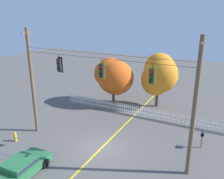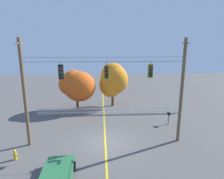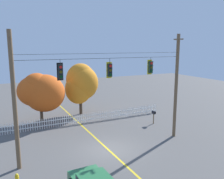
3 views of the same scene
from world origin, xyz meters
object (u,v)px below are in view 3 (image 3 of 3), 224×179
object	(u,v)px
autumn_maple_mid	(81,84)
roadside_mailbox	(154,113)
traffic_signal_southbound_primary	(150,67)
traffic_signal_northbound_primary	(60,72)
traffic_signal_northbound_secondary	(110,70)
autumn_maple_near_fence	(40,91)

from	to	relation	value
autumn_maple_mid	roadside_mailbox	bearing A→B (deg)	-50.35
traffic_signal_southbound_primary	autumn_maple_mid	distance (m)	11.06
traffic_signal_northbound_primary	traffic_signal_northbound_secondary	distance (m)	3.70
roadside_mailbox	traffic_signal_northbound_secondary	bearing A→B (deg)	-151.80
traffic_signal_northbound_secondary	autumn_maple_near_fence	size ratio (longest dim) A/B	0.28
traffic_signal_southbound_primary	autumn_maple_mid	size ratio (longest dim) A/B	0.23
autumn_maple_mid	roadside_mailbox	size ratio (longest dim) A/B	4.38
autumn_maple_near_fence	roadside_mailbox	world-z (taller)	autumn_maple_near_fence
traffic_signal_northbound_primary	autumn_maple_near_fence	xyz separation A→B (m)	(0.03, 9.05, -2.91)
traffic_signal_northbound_primary	traffic_signal_southbound_primary	world-z (taller)	same
traffic_signal_southbound_primary	roadside_mailbox	size ratio (longest dim) A/B	1.01
roadside_mailbox	autumn_maple_mid	bearing A→B (deg)	129.65
autumn_maple_near_fence	traffic_signal_southbound_primary	bearing A→B (deg)	-50.98
traffic_signal_southbound_primary	autumn_maple_near_fence	world-z (taller)	traffic_signal_southbound_primary
autumn_maple_near_fence	roadside_mailbox	size ratio (longest dim) A/B	3.85
traffic_signal_northbound_primary	autumn_maple_near_fence	size ratio (longest dim) A/B	0.27
autumn_maple_mid	traffic_signal_southbound_primary	bearing A→B (deg)	-76.84
traffic_signal_northbound_secondary	roadside_mailbox	bearing A→B (deg)	28.20
traffic_signal_northbound_primary	autumn_maple_near_fence	distance (m)	9.51
traffic_signal_northbound_secondary	autumn_maple_mid	bearing A→B (deg)	83.35
traffic_signal_northbound_primary	traffic_signal_northbound_secondary	world-z (taller)	same
traffic_signal_northbound_secondary	autumn_maple_mid	world-z (taller)	traffic_signal_northbound_secondary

